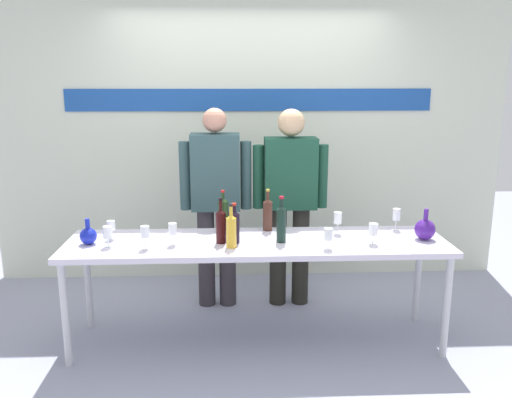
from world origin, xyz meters
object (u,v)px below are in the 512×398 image
(wine_bottle_3, at_px, (281,222))
(wine_bottle_5, at_px, (221,225))
(presenter_right, at_px, (290,195))
(decanter_blue_left, at_px, (88,236))
(wine_glass_right_3, at_px, (338,218))
(wine_bottle_0, at_px, (223,214))
(wine_bottle_2, at_px, (234,225))
(wine_bottle_4, at_px, (268,213))
(wine_glass_left_2, at_px, (173,230))
(wine_glass_left_0, at_px, (145,232))
(presenter_left, at_px, (216,197))
(wine_glass_right_2, at_px, (396,215))
(decanter_blue_right, at_px, (425,229))
(wine_glass_right_0, at_px, (373,230))
(display_table, at_px, (257,248))
(wine_glass_right_1, at_px, (328,235))
(wine_glass_left_3, at_px, (111,226))
(wine_bottle_1, at_px, (231,230))
(wine_glass_left_1, at_px, (108,233))

(wine_bottle_3, distance_m, wine_bottle_5, 0.42)
(presenter_right, bearing_deg, decanter_blue_left, -154.87)
(decanter_blue_left, distance_m, wine_glass_right_3, 1.77)
(wine_bottle_0, relative_size, wine_bottle_2, 1.14)
(wine_bottle_4, height_order, wine_glass_left_2, wine_bottle_4)
(wine_bottle_3, bearing_deg, wine_glass_left_0, -173.23)
(presenter_left, xyz_separation_m, wine_glass_right_2, (1.37, -0.44, -0.06))
(decanter_blue_right, height_order, wine_bottle_0, wine_bottle_0)
(wine_glass_left_0, xyz_separation_m, wine_glass_left_2, (0.18, 0.08, -0.00))
(wine_bottle_4, distance_m, wine_glass_right_0, 0.80)
(wine_bottle_3, bearing_deg, wine_glass_right_2, 16.33)
(wine_glass_right_2, bearing_deg, wine_bottle_4, 178.09)
(decanter_blue_right, bearing_deg, display_table, 178.85)
(wine_bottle_5, height_order, wine_glass_right_1, wine_bottle_5)
(wine_bottle_3, relative_size, wine_glass_right_1, 2.26)
(wine_bottle_3, bearing_deg, wine_glass_right_0, -6.94)
(wine_bottle_0, distance_m, wine_glass_left_3, 0.80)
(presenter_right, bearing_deg, wine_bottle_4, -117.66)
(wine_bottle_0, relative_size, wine_bottle_1, 1.07)
(wine_glass_right_2, bearing_deg, wine_bottle_2, -167.87)
(wine_glass_left_3, bearing_deg, display_table, -4.58)
(wine_bottle_1, relative_size, wine_glass_left_3, 2.23)
(presenter_right, distance_m, wine_bottle_1, 0.94)
(wine_bottle_3, distance_m, wine_bottle_4, 0.30)
(wine_bottle_2, distance_m, wine_bottle_5, 0.09)
(wine_bottle_0, distance_m, wine_bottle_5, 0.24)
(wine_bottle_3, relative_size, wine_glass_left_1, 2.26)
(presenter_right, height_order, wine_bottle_4, presenter_right)
(decanter_blue_left, xyz_separation_m, wine_glass_right_2, (2.23, 0.25, 0.05))
(wine_glass_left_3, bearing_deg, wine_glass_right_0, -6.04)
(wine_bottle_0, distance_m, wine_glass_left_1, 0.83)
(wine_glass_left_0, distance_m, wine_glass_right_3, 1.38)
(wine_bottle_2, xyz_separation_m, wine_glass_left_2, (-0.42, -0.03, -0.01))
(display_table, relative_size, wine_bottle_5, 8.39)
(decanter_blue_left, distance_m, wine_glass_right_1, 1.64)
(presenter_left, relative_size, wine_glass_right_2, 10.11)
(presenter_right, distance_m, wine_bottle_5, 0.90)
(wine_glass_right_1, bearing_deg, wine_bottle_0, 149.57)
(presenter_left, bearing_deg, wine_glass_right_2, -17.78)
(presenter_left, distance_m, wine_glass_left_0, 0.93)
(wine_glass_left_0, height_order, wine_glass_right_3, wine_glass_right_3)
(wine_glass_right_0, bearing_deg, presenter_right, 122.31)
(display_table, height_order, presenter_right, presenter_right)
(wine_bottle_5, bearing_deg, wine_bottle_1, -54.94)
(wine_bottle_3, bearing_deg, wine_glass_left_2, -177.38)
(decanter_blue_left, bearing_deg, wine_glass_right_2, 6.45)
(presenter_right, xyz_separation_m, wine_glass_left_2, (-0.89, -0.73, -0.07))
(decanter_blue_right, height_order, wine_glass_left_1, decanter_blue_right)
(display_table, bearing_deg, wine_bottle_5, -172.45)
(wine_bottle_1, xyz_separation_m, wine_bottle_3, (0.35, 0.10, 0.02))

